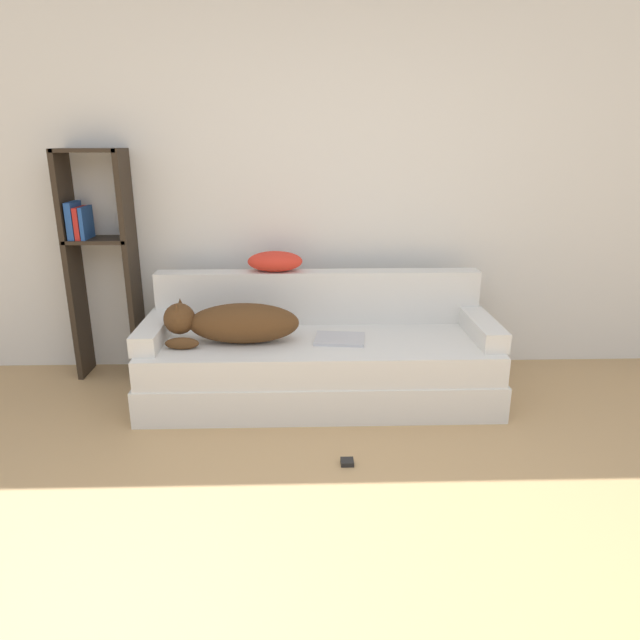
{
  "coord_description": "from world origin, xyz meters",
  "views": [
    {
      "loc": [
        -0.14,
        -1.5,
        1.61
      ],
      "look_at": [
        -0.04,
        1.78,
        0.56
      ],
      "focal_mm": 32.0,
      "sensor_mm": 36.0,
      "label": 1
    }
  ],
  "objects": [
    {
      "name": "power_adapter",
      "position": [
        0.08,
        1.07,
        0.01
      ],
      "size": [
        0.07,
        0.07,
        0.02
      ],
      "color": "black",
      "rests_on": "ground_plane"
    },
    {
      "name": "throw_pillow",
      "position": [
        -0.33,
        2.23,
        0.83
      ],
      "size": [
        0.36,
        0.22,
        0.13
      ],
      "color": "red",
      "rests_on": "couch_backrest"
    },
    {
      "name": "couch",
      "position": [
        -0.04,
        1.88,
        0.2
      ],
      "size": [
        2.2,
        0.82,
        0.41
      ],
      "color": "silver",
      "rests_on": "ground_plane"
    },
    {
      "name": "dog",
      "position": [
        -0.57,
        1.81,
        0.54
      ],
      "size": [
        0.82,
        0.26,
        0.27
      ],
      "color": "#513319",
      "rests_on": "couch"
    },
    {
      "name": "couch_arm_right",
      "position": [
        0.99,
        1.87,
        0.47
      ],
      "size": [
        0.15,
        0.63,
        0.12
      ],
      "color": "silver",
      "rests_on": "couch"
    },
    {
      "name": "bookshelf",
      "position": [
        -1.51,
        2.33,
        0.87
      ],
      "size": [
        0.43,
        0.26,
        1.55
      ],
      "color": "#2D2319",
      "rests_on": "ground_plane"
    },
    {
      "name": "couch_backrest",
      "position": [
        -0.04,
        2.22,
        0.58
      ],
      "size": [
        2.16,
        0.15,
        0.35
      ],
      "color": "silver",
      "rests_on": "couch"
    },
    {
      "name": "wall_back",
      "position": [
        0.0,
        2.51,
        1.35
      ],
      "size": [
        7.67,
        0.06,
        2.7
      ],
      "color": "silver",
      "rests_on": "ground_plane"
    },
    {
      "name": "ground_plane",
      "position": [
        0.0,
        0.0,
        0.0
      ],
      "size": [
        20.0,
        20.0,
        0.0
      ],
      "primitive_type": "plane",
      "color": "tan"
    },
    {
      "name": "laptop",
      "position": [
        0.08,
        1.84,
        0.42
      ],
      "size": [
        0.33,
        0.28,
        0.02
      ],
      "rotation": [
        0.0,
        0.0,
        -0.12
      ],
      "color": "#B7B7BC",
      "rests_on": "couch"
    },
    {
      "name": "couch_arm_left",
      "position": [
        -1.07,
        1.87,
        0.47
      ],
      "size": [
        0.15,
        0.63,
        0.12
      ],
      "color": "silver",
      "rests_on": "couch"
    }
  ]
}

